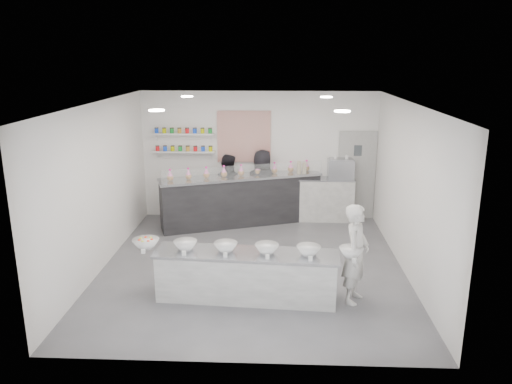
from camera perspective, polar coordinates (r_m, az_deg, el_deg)
floor at (r=9.35m, az=-0.40°, el=-8.52°), size 6.00×6.00×0.00m
ceiling at (r=8.58m, az=-0.44°, el=10.12°), size 6.00×6.00×0.00m
back_wall at (r=11.77m, az=0.34°, el=4.18°), size 5.50×0.00×5.50m
left_wall at (r=9.40m, az=-17.42°, el=0.57°), size 0.00×6.00×6.00m
right_wall at (r=9.13m, az=17.08°, el=0.18°), size 0.00×6.00×6.00m
back_door at (r=11.97m, az=11.40°, el=1.86°), size 0.88×0.04×2.10m
pattern_panel at (r=11.68m, az=-1.39°, el=6.34°), size 1.25×0.03×1.20m
jar_shelf_lower at (r=11.85m, az=-8.20°, el=4.59°), size 1.45×0.22×0.04m
jar_shelf_upper at (r=11.78m, az=-8.28°, el=6.60°), size 1.45×0.22×0.04m
preserve_jars at (r=11.78m, az=-8.27°, el=5.91°), size 1.45×0.10×0.56m
downlight_0 at (r=7.80m, az=-11.30°, el=9.14°), size 0.24×0.24×0.02m
downlight_1 at (r=7.64m, az=9.84°, el=9.09°), size 0.24×0.24×0.02m
downlight_2 at (r=10.33m, az=-7.88°, el=10.76°), size 0.24×0.24×0.02m
downlight_3 at (r=10.21m, az=8.05°, el=10.70°), size 0.24×0.24×0.02m
prep_counter at (r=8.05m, az=-1.11°, el=-9.54°), size 2.95×0.86×0.79m
back_bar at (r=11.45m, az=-1.69°, el=-0.92°), size 3.71×1.90×1.15m
sneeze_guard at (r=10.96m, az=-1.26°, el=2.29°), size 3.44×1.26×0.31m
espresso_ledge at (r=11.83m, az=7.81°, el=-0.84°), size 1.37×0.44×1.02m
espresso_machine at (r=11.69m, az=9.65°, el=2.60°), size 0.59×0.40×0.45m
cup_stacks at (r=11.62m, az=5.23°, el=2.51°), size 0.24×0.24×0.38m
prep_bowls at (r=7.86m, az=-1.13°, el=-6.42°), size 3.65×0.72×0.15m
label_cards at (r=7.41m, az=-1.11°, el=-8.17°), size 3.31×0.04×0.07m
cookie_bags at (r=11.27m, az=-1.71°, el=2.51°), size 3.19×1.27×0.26m
woman_prep at (r=7.98m, az=11.36°, el=-6.94°), size 0.58×0.69×1.60m
staff_left at (r=11.66m, az=-3.28°, el=0.49°), size 0.92×0.82×1.59m
staff_right at (r=11.59m, az=0.74°, el=0.71°), size 0.91×0.66×1.70m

